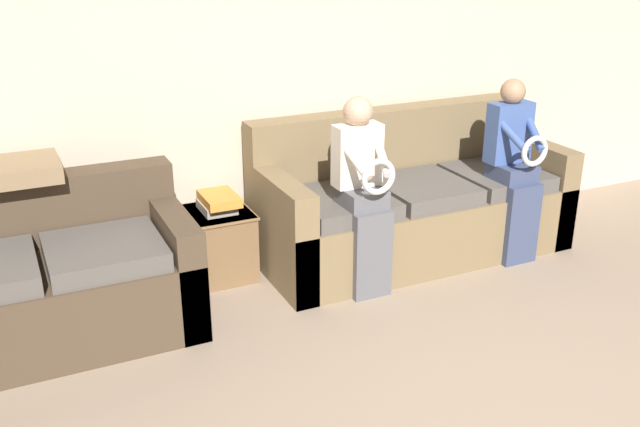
{
  "coord_description": "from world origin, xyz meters",
  "views": [
    {
      "loc": [
        -1.97,
        -1.32,
        2.16
      ],
      "look_at": [
        -0.45,
        1.88,
        0.76
      ],
      "focal_mm": 40.0,
      "sensor_mm": 36.0,
      "label": 1
    }
  ],
  "objects_px": {
    "couch_side": "(44,285)",
    "child_left_seated": "(363,187)",
    "couch_main": "(410,205)",
    "child_right_seated": "(515,164)",
    "throw_pillow": "(21,170)",
    "side_shelf": "(219,242)",
    "book_stack": "(218,202)"
  },
  "relations": [
    {
      "from": "side_shelf",
      "to": "book_stack",
      "type": "bearing_deg",
      "value": -17.44
    },
    {
      "from": "couch_side",
      "to": "child_left_seated",
      "type": "bearing_deg",
      "value": -7.02
    },
    {
      "from": "child_left_seated",
      "to": "book_stack",
      "type": "height_order",
      "value": "child_left_seated"
    },
    {
      "from": "couch_side",
      "to": "child_right_seated",
      "type": "distance_m",
      "value": 3.11
    },
    {
      "from": "child_right_seated",
      "to": "child_left_seated",
      "type": "bearing_deg",
      "value": -179.98
    },
    {
      "from": "couch_side",
      "to": "side_shelf",
      "type": "distance_m",
      "value": 1.17
    },
    {
      "from": "couch_main",
      "to": "throw_pillow",
      "type": "height_order",
      "value": "couch_main"
    },
    {
      "from": "child_right_seated",
      "to": "side_shelf",
      "type": "height_order",
      "value": "child_right_seated"
    },
    {
      "from": "couch_main",
      "to": "child_left_seated",
      "type": "height_order",
      "value": "child_left_seated"
    },
    {
      "from": "child_left_seated",
      "to": "child_right_seated",
      "type": "distance_m",
      "value": 1.18
    },
    {
      "from": "book_stack",
      "to": "child_left_seated",
      "type": "bearing_deg",
      "value": -36.29
    },
    {
      "from": "couch_main",
      "to": "child_left_seated",
      "type": "relative_size",
      "value": 1.77
    },
    {
      "from": "couch_main",
      "to": "side_shelf",
      "type": "relative_size",
      "value": 4.74
    },
    {
      "from": "child_left_seated",
      "to": "couch_main",
      "type": "bearing_deg",
      "value": 32.09
    },
    {
      "from": "side_shelf",
      "to": "throw_pillow",
      "type": "relative_size",
      "value": 1.11
    },
    {
      "from": "child_left_seated",
      "to": "child_right_seated",
      "type": "bearing_deg",
      "value": 0.02
    },
    {
      "from": "side_shelf",
      "to": "throw_pillow",
      "type": "distance_m",
      "value": 1.33
    },
    {
      "from": "child_left_seated",
      "to": "child_right_seated",
      "type": "xyz_separation_m",
      "value": [
        1.18,
        0.0,
        -0.0
      ]
    },
    {
      "from": "child_right_seated",
      "to": "book_stack",
      "type": "bearing_deg",
      "value": 163.87
    },
    {
      "from": "couch_side",
      "to": "child_left_seated",
      "type": "distance_m",
      "value": 1.95
    },
    {
      "from": "throw_pillow",
      "to": "couch_side",
      "type": "bearing_deg",
      "value": -86.82
    },
    {
      "from": "child_right_seated",
      "to": "side_shelf",
      "type": "relative_size",
      "value": 2.7
    },
    {
      "from": "side_shelf",
      "to": "throw_pillow",
      "type": "height_order",
      "value": "throw_pillow"
    },
    {
      "from": "side_shelf",
      "to": "child_left_seated",
      "type": "bearing_deg",
      "value": -36.12
    },
    {
      "from": "couch_main",
      "to": "child_right_seated",
      "type": "relative_size",
      "value": 1.76
    },
    {
      "from": "couch_main",
      "to": "throw_pillow",
      "type": "relative_size",
      "value": 5.28
    },
    {
      "from": "couch_side",
      "to": "child_right_seated",
      "type": "height_order",
      "value": "child_right_seated"
    },
    {
      "from": "couch_main",
      "to": "book_stack",
      "type": "distance_m",
      "value": 1.38
    },
    {
      "from": "couch_side",
      "to": "throw_pillow",
      "type": "height_order",
      "value": "throw_pillow"
    },
    {
      "from": "child_right_seated",
      "to": "couch_side",
      "type": "bearing_deg",
      "value": 175.66
    },
    {
      "from": "couch_main",
      "to": "book_stack",
      "type": "bearing_deg",
      "value": 171.88
    },
    {
      "from": "child_right_seated",
      "to": "side_shelf",
      "type": "distance_m",
      "value": 2.08
    }
  ]
}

